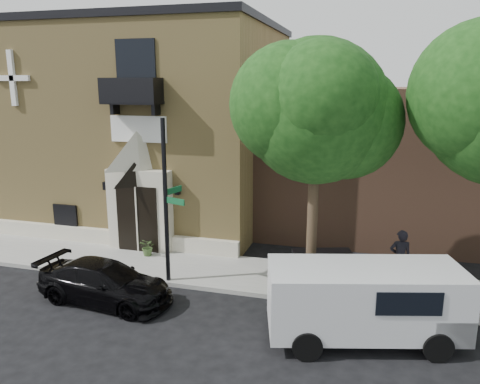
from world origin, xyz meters
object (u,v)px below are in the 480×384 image
(cargo_van, at_px, (372,300))
(street_sign, at_px, (166,201))
(dumpster, at_px, (323,271))
(fire_hydrant, at_px, (319,283))
(pedestrian_near, at_px, (400,258))
(black_sedan, at_px, (105,282))

(cargo_van, relative_size, street_sign, 0.98)
(dumpster, bearing_deg, cargo_van, -75.59)
(fire_hydrant, xyz_separation_m, pedestrian_near, (2.42, 1.38, 0.56))
(black_sedan, relative_size, dumpster, 2.07)
(dumpster, relative_size, pedestrian_near, 1.12)
(black_sedan, height_order, street_sign, street_sign)
(black_sedan, distance_m, dumpster, 6.83)
(fire_hydrant, bearing_deg, black_sedan, -162.49)
(black_sedan, xyz_separation_m, cargo_van, (7.91, -0.11, 0.50))
(black_sedan, xyz_separation_m, street_sign, (1.37, 1.71, 2.25))
(black_sedan, relative_size, fire_hydrant, 5.68)
(black_sedan, distance_m, cargo_van, 7.92)
(dumpster, distance_m, pedestrian_near, 2.61)
(black_sedan, relative_size, street_sign, 0.80)
(pedestrian_near, bearing_deg, street_sign, 4.95)
(street_sign, distance_m, pedestrian_near, 7.80)
(fire_hydrant, bearing_deg, dumpster, 80.96)
(pedestrian_near, bearing_deg, dumpster, 15.94)
(black_sedan, bearing_deg, pedestrian_near, -62.83)
(fire_hydrant, relative_size, dumpster, 0.36)
(dumpster, bearing_deg, street_sign, 170.13)
(street_sign, relative_size, fire_hydrant, 7.08)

